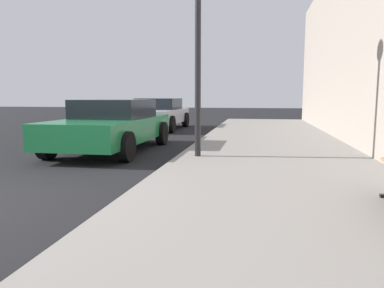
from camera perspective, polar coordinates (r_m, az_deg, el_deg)
sidewalk at (r=4.11m, az=15.28°, el=-10.88°), size 4.00×32.00×0.15m
street_lamp at (r=7.53m, az=0.94°, el=20.38°), size 0.36×0.36×4.20m
car_green at (r=9.31m, az=-12.25°, el=2.93°), size 2.01×4.43×1.27m
car_silver at (r=15.25m, az=-5.27°, el=4.74°), size 1.99×4.25×1.27m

